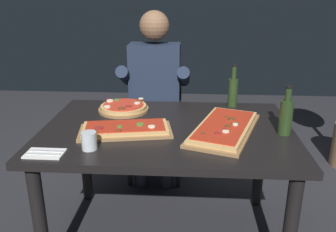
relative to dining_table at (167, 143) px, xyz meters
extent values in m
cube|color=black|center=(0.00, 0.00, 0.08)|extent=(1.40, 0.96, 0.04)
cylinder|color=black|center=(-0.62, -0.40, -0.29)|extent=(0.07, 0.07, 0.70)
cylinder|color=black|center=(-0.62, 0.40, -0.29)|extent=(0.07, 0.07, 0.70)
cylinder|color=black|center=(0.62, 0.40, -0.29)|extent=(0.07, 0.07, 0.70)
cube|color=olive|center=(-0.22, -0.09, 0.10)|extent=(0.53, 0.31, 0.02)
cube|color=tan|center=(-0.22, -0.09, 0.12)|extent=(0.49, 0.28, 0.02)
cube|color=#B72D19|center=(-0.22, -0.09, 0.13)|extent=(0.44, 0.25, 0.01)
cylinder|color=#4C7F2D|center=(-0.25, -0.12, 0.14)|extent=(0.03, 0.03, 0.00)
cylinder|color=brown|center=(-0.37, -0.19, 0.14)|extent=(0.04, 0.04, 0.00)
cylinder|color=brown|center=(-0.24, -0.17, 0.14)|extent=(0.03, 0.03, 0.01)
cylinder|color=beige|center=(-0.08, -0.11, 0.14)|extent=(0.04, 0.04, 0.01)
cylinder|color=#4C7F2D|center=(-0.14, -0.08, 0.14)|extent=(0.04, 0.04, 0.01)
cylinder|color=maroon|center=(-0.35, -0.15, 0.14)|extent=(0.04, 0.04, 0.01)
cube|color=olive|center=(0.31, -0.04, 0.10)|extent=(0.47, 0.66, 0.02)
cube|color=tan|center=(0.31, -0.04, 0.12)|extent=(0.43, 0.61, 0.02)
cube|color=#B72D19|center=(0.31, -0.04, 0.13)|extent=(0.38, 0.56, 0.01)
cylinder|color=beige|center=(0.31, -0.15, 0.14)|extent=(0.04, 0.04, 0.01)
cylinder|color=maroon|center=(0.27, -0.17, 0.14)|extent=(0.03, 0.03, 0.01)
cylinder|color=brown|center=(0.33, -0.08, 0.14)|extent=(0.03, 0.03, 0.01)
cylinder|color=#4C7F2D|center=(0.37, -0.04, 0.14)|extent=(0.02, 0.02, 0.00)
cylinder|color=maroon|center=(0.31, -0.12, 0.14)|extent=(0.03, 0.03, 0.01)
cylinder|color=brown|center=(0.19, -0.18, 0.14)|extent=(0.03, 0.03, 0.00)
cylinder|color=beige|center=(0.37, -0.05, 0.14)|extent=(0.03, 0.03, 0.01)
cylinder|color=brown|center=(0.34, 0.07, 0.14)|extent=(0.02, 0.02, 0.00)
cylinder|color=brown|center=(0.37, -0.04, 0.14)|extent=(0.04, 0.04, 0.01)
cylinder|color=brown|center=(0.36, 0.04, 0.14)|extent=(0.04, 0.04, 0.01)
cylinder|color=olive|center=(-0.30, 0.27, 0.10)|extent=(0.32, 0.32, 0.02)
cylinder|color=tan|center=(-0.30, 0.27, 0.12)|extent=(0.29, 0.29, 0.02)
cylinder|color=red|center=(-0.30, 0.27, 0.13)|extent=(0.26, 0.26, 0.01)
cylinder|color=beige|center=(-0.39, 0.21, 0.14)|extent=(0.04, 0.04, 0.01)
cylinder|color=#4C7F2D|center=(-0.36, 0.36, 0.14)|extent=(0.04, 0.04, 0.00)
cylinder|color=maroon|center=(-0.41, 0.35, 0.14)|extent=(0.04, 0.04, 0.00)
cylinder|color=beige|center=(-0.21, 0.30, 0.14)|extent=(0.04, 0.04, 0.01)
cylinder|color=brown|center=(-0.21, 0.36, 0.14)|extent=(0.04, 0.04, 0.01)
cylinder|color=beige|center=(-0.20, 0.38, 0.14)|extent=(0.03, 0.03, 0.01)
cylinder|color=maroon|center=(-0.26, 0.23, 0.14)|extent=(0.04, 0.04, 0.01)
cylinder|color=brown|center=(-0.29, 0.18, 0.14)|extent=(0.04, 0.04, 0.01)
cylinder|color=beige|center=(-0.40, 0.33, 0.14)|extent=(0.04, 0.04, 0.01)
cylinder|color=#233819|center=(0.63, -0.05, 0.19)|extent=(0.07, 0.07, 0.18)
cylinder|color=#233819|center=(0.63, -0.05, 0.32)|extent=(0.03, 0.03, 0.07)
cylinder|color=black|center=(0.63, -0.05, 0.36)|extent=(0.04, 0.04, 0.01)
cylinder|color=#233819|center=(0.40, 0.41, 0.19)|extent=(0.06, 0.06, 0.18)
cylinder|color=#233819|center=(0.40, 0.41, 0.32)|extent=(0.03, 0.03, 0.08)
cylinder|color=black|center=(0.40, 0.41, 0.37)|extent=(0.03, 0.03, 0.01)
cylinder|color=silver|center=(-0.36, -0.31, 0.14)|extent=(0.08, 0.08, 0.09)
cylinder|color=#5B3814|center=(-0.36, -0.31, 0.11)|extent=(0.06, 0.06, 0.03)
cube|color=white|center=(-0.56, -0.38, 0.10)|extent=(0.18, 0.11, 0.01)
cube|color=silver|center=(-0.56, -0.40, 0.10)|extent=(0.17, 0.01, 0.00)
cube|color=silver|center=(-0.56, -0.36, 0.10)|extent=(0.17, 0.02, 0.00)
cube|color=black|center=(-0.15, 0.78, -0.21)|extent=(0.44, 0.44, 0.04)
cube|color=black|center=(-0.15, 0.98, 0.02)|extent=(0.40, 0.04, 0.42)
cylinder|color=black|center=(-0.34, 0.59, -0.44)|extent=(0.04, 0.04, 0.41)
cylinder|color=black|center=(0.04, 0.59, -0.44)|extent=(0.04, 0.04, 0.41)
cylinder|color=black|center=(-0.34, 0.97, -0.44)|extent=(0.04, 0.04, 0.41)
cylinder|color=black|center=(0.04, 0.97, -0.44)|extent=(0.04, 0.04, 0.41)
cylinder|color=#23232D|center=(-0.25, 0.60, -0.42)|extent=(0.11, 0.11, 0.45)
cylinder|color=#23232D|center=(-0.05, 0.60, -0.42)|extent=(0.11, 0.11, 0.45)
cube|color=#23232D|center=(-0.15, 0.68, -0.13)|extent=(0.34, 0.40, 0.12)
cube|color=#1E283D|center=(-0.15, 0.78, 0.19)|extent=(0.38, 0.22, 0.52)
sphere|color=brown|center=(-0.15, 0.78, 0.58)|extent=(0.22, 0.22, 0.22)
cylinder|color=#1E283D|center=(-0.37, 0.73, 0.21)|extent=(0.09, 0.31, 0.21)
cylinder|color=#1E283D|center=(0.07, 0.73, 0.21)|extent=(0.09, 0.31, 0.21)
camera|label=1|loc=(0.12, -1.86, 0.84)|focal=37.99mm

